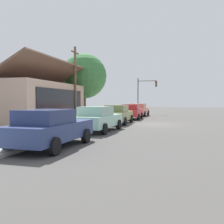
{
  "coord_description": "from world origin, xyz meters",
  "views": [
    {
      "loc": [
        -21.63,
        -2.28,
        1.94
      ],
      "look_at": [
        0.31,
        3.47,
        0.96
      ],
      "focal_mm": 41.53,
      "sensor_mm": 36.0,
      "label": 1
    }
  ],
  "objects_px": {
    "car_olive": "(118,114)",
    "car_seafoam": "(98,119)",
    "shade_tree": "(84,76)",
    "utility_pole_wooden": "(75,82)",
    "traffic_light_main": "(145,90)",
    "car_cherry": "(131,112)",
    "car_navy": "(50,128)",
    "car_coral": "(139,110)",
    "fire_hydrant_red": "(87,121)"
  },
  "relations": [
    {
      "from": "car_navy",
      "to": "car_seafoam",
      "type": "relative_size",
      "value": 0.99
    },
    {
      "from": "car_coral",
      "to": "utility_pole_wooden",
      "type": "relative_size",
      "value": 0.63
    },
    {
      "from": "utility_pole_wooden",
      "to": "car_coral",
      "type": "bearing_deg",
      "value": -35.06
    },
    {
      "from": "car_olive",
      "to": "shade_tree",
      "type": "height_order",
      "value": "shade_tree"
    },
    {
      "from": "car_seafoam",
      "to": "utility_pole_wooden",
      "type": "height_order",
      "value": "utility_pole_wooden"
    },
    {
      "from": "car_cherry",
      "to": "fire_hydrant_red",
      "type": "bearing_deg",
      "value": 168.83
    },
    {
      "from": "car_navy",
      "to": "utility_pole_wooden",
      "type": "xyz_separation_m",
      "value": [
        15.37,
        5.33,
        3.11
      ]
    },
    {
      "from": "car_olive",
      "to": "shade_tree",
      "type": "relative_size",
      "value": 0.63
    },
    {
      "from": "car_cherry",
      "to": "fire_hydrant_red",
      "type": "relative_size",
      "value": 6.13
    },
    {
      "from": "car_olive",
      "to": "car_cherry",
      "type": "distance_m",
      "value": 5.61
    },
    {
      "from": "traffic_light_main",
      "to": "fire_hydrant_red",
      "type": "height_order",
      "value": "traffic_light_main"
    },
    {
      "from": "car_seafoam",
      "to": "fire_hydrant_red",
      "type": "height_order",
      "value": "car_seafoam"
    },
    {
      "from": "car_seafoam",
      "to": "car_olive",
      "type": "distance_m",
      "value": 5.63
    },
    {
      "from": "car_seafoam",
      "to": "car_cherry",
      "type": "relative_size",
      "value": 1.1
    },
    {
      "from": "car_olive",
      "to": "car_cherry",
      "type": "relative_size",
      "value": 1.11
    },
    {
      "from": "car_olive",
      "to": "car_navy",
      "type": "bearing_deg",
      "value": 178.59
    },
    {
      "from": "car_olive",
      "to": "car_cherry",
      "type": "xyz_separation_m",
      "value": [
        5.61,
        -0.12,
        -0.0
      ]
    },
    {
      "from": "car_navy",
      "to": "traffic_light_main",
      "type": "bearing_deg",
      "value": 1.26
    },
    {
      "from": "shade_tree",
      "to": "traffic_light_main",
      "type": "relative_size",
      "value": 1.48
    },
    {
      "from": "traffic_light_main",
      "to": "car_coral",
      "type": "bearing_deg",
      "value": 177.73
    },
    {
      "from": "car_navy",
      "to": "utility_pole_wooden",
      "type": "height_order",
      "value": "utility_pole_wooden"
    },
    {
      "from": "car_seafoam",
      "to": "car_cherry",
      "type": "bearing_deg",
      "value": 2.86
    },
    {
      "from": "utility_pole_wooden",
      "to": "car_seafoam",
      "type": "bearing_deg",
      "value": -149.85
    },
    {
      "from": "shade_tree",
      "to": "traffic_light_main",
      "type": "distance_m",
      "value": 9.97
    },
    {
      "from": "car_navy",
      "to": "car_seafoam",
      "type": "height_order",
      "value": "same"
    },
    {
      "from": "car_olive",
      "to": "car_seafoam",
      "type": "bearing_deg",
      "value": 179.88
    },
    {
      "from": "fire_hydrant_red",
      "to": "car_coral",
      "type": "bearing_deg",
      "value": -5.59
    },
    {
      "from": "shade_tree",
      "to": "utility_pole_wooden",
      "type": "distance_m",
      "value": 5.13
    },
    {
      "from": "car_seafoam",
      "to": "car_cherry",
      "type": "distance_m",
      "value": 11.24
    },
    {
      "from": "shade_tree",
      "to": "fire_hydrant_red",
      "type": "xyz_separation_m",
      "value": [
        -12.28,
        -4.9,
        -4.46
      ]
    },
    {
      "from": "utility_pole_wooden",
      "to": "traffic_light_main",
      "type": "bearing_deg",
      "value": -24.7
    },
    {
      "from": "fire_hydrant_red",
      "to": "car_seafoam",
      "type": "bearing_deg",
      "value": -145.04
    },
    {
      "from": "car_navy",
      "to": "car_seafoam",
      "type": "xyz_separation_m",
      "value": [
        5.86,
        -0.19,
        -0.0
      ]
    },
    {
      "from": "traffic_light_main",
      "to": "car_olive",
      "type": "bearing_deg",
      "value": 179.28
    },
    {
      "from": "shade_tree",
      "to": "car_seafoam",
      "type": "bearing_deg",
      "value": -156.04
    },
    {
      "from": "fire_hydrant_red",
      "to": "traffic_light_main",
      "type": "bearing_deg",
      "value": -4.83
    },
    {
      "from": "car_olive",
      "to": "shade_tree",
      "type": "xyz_separation_m",
      "value": [
        8.82,
        6.36,
        4.14
      ]
    },
    {
      "from": "car_coral",
      "to": "traffic_light_main",
      "type": "distance_m",
      "value": 5.23
    },
    {
      "from": "car_cherry",
      "to": "shade_tree",
      "type": "bearing_deg",
      "value": 62.4
    },
    {
      "from": "car_olive",
      "to": "fire_hydrant_red",
      "type": "distance_m",
      "value": 3.77
    },
    {
      "from": "car_seafoam",
      "to": "car_coral",
      "type": "bearing_deg",
      "value": 3.3
    },
    {
      "from": "car_seafoam",
      "to": "fire_hydrant_red",
      "type": "relative_size",
      "value": 6.76
    },
    {
      "from": "car_navy",
      "to": "car_coral",
      "type": "distance_m",
      "value": 23.18
    },
    {
      "from": "car_cherry",
      "to": "traffic_light_main",
      "type": "height_order",
      "value": "traffic_light_main"
    },
    {
      "from": "car_cherry",
      "to": "car_coral",
      "type": "bearing_deg",
      "value": -0.34
    },
    {
      "from": "car_cherry",
      "to": "car_olive",
      "type": "bearing_deg",
      "value": 177.45
    },
    {
      "from": "car_navy",
      "to": "car_cherry",
      "type": "distance_m",
      "value": 17.11
    },
    {
      "from": "car_navy",
      "to": "shade_tree",
      "type": "distance_m",
      "value": 21.65
    },
    {
      "from": "car_cherry",
      "to": "shade_tree",
      "type": "distance_m",
      "value": 8.34
    },
    {
      "from": "car_cherry",
      "to": "utility_pole_wooden",
      "type": "relative_size",
      "value": 0.58
    }
  ]
}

